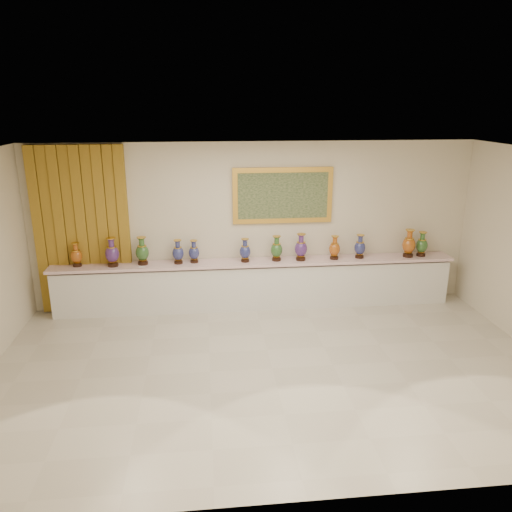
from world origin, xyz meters
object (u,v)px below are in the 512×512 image
Objects in this scene: counter at (256,285)px; vase_0 at (76,256)px; vase_1 at (112,253)px; vase_2 at (142,252)px.

vase_0 is (-3.14, 0.02, 0.65)m from counter.
vase_2 is (0.51, 0.05, -0.01)m from vase_1.
counter is at bearing -0.07° from vase_2.
vase_1 reaches higher than vase_0.
counter is 2.12m from vase_2.
counter is 14.57× the size of vase_2.
vase_2 is at bearing 5.32° from vase_1.
vase_1 is (0.62, -0.06, 0.04)m from vase_0.
counter is 3.21m from vase_0.
vase_0 is 0.63m from vase_1.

